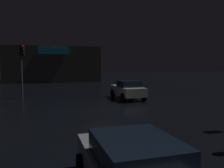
# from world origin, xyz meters

# --- Properties ---
(ground_plane) EXTENTS (120.00, 120.00, 0.00)m
(ground_plane) POSITION_xyz_m (0.00, 0.00, 0.00)
(ground_plane) COLOR black
(store_building) EXTENTS (14.91, 7.50, 5.67)m
(store_building) POSITION_xyz_m (-3.18, 25.88, 2.84)
(store_building) COLOR #4C4742
(store_building) RESTS_ON ground
(traffic_signal_cross_left) EXTENTS (0.42, 0.43, 4.51)m
(traffic_signal_cross_left) POSITION_xyz_m (-5.82, 6.38, 3.21)
(traffic_signal_cross_left) COLOR #595B60
(traffic_signal_cross_left) RESTS_ON ground
(car_far) EXTENTS (2.15, 4.08, 1.53)m
(car_far) POSITION_xyz_m (2.66, 3.69, 0.80)
(car_far) COLOR silver
(car_far) RESTS_ON ground
(car_crossing) EXTENTS (2.08, 3.96, 1.43)m
(car_crossing) POSITION_xyz_m (-1.79, -10.02, 0.75)
(car_crossing) COLOR #B7B7BF
(car_crossing) RESTS_ON ground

